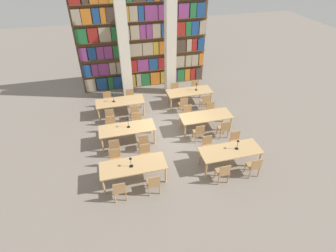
{
  "coord_description": "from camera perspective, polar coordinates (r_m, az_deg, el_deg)",
  "views": [
    {
      "loc": [
        -2.23,
        -8.96,
        7.23
      ],
      "look_at": [
        0.0,
        -0.23,
        0.68
      ],
      "focal_mm": 28.0,
      "sensor_mm": 36.0,
      "label": 1
    }
  ],
  "objects": [
    {
      "name": "pillar_center",
      "position": [
        14.0,
        0.53,
        18.4
      ],
      "size": [
        0.52,
        0.52,
        6.0
      ],
      "color": "silver",
      "rests_on": "ground_plane"
    },
    {
      "name": "chair_18",
      "position": [
        12.5,
        -7.29,
        3.03
      ],
      "size": [
        0.42,
        0.4,
        0.89
      ],
      "color": "tan",
      "rests_on": "ground_plane"
    },
    {
      "name": "reading_table_0",
      "position": [
        9.36,
        -7.58,
        -8.77
      ],
      "size": [
        2.32,
        0.9,
        0.76
      ],
      "color": "tan",
      "rests_on": "ground_plane"
    },
    {
      "name": "chair_0",
      "position": [
        8.99,
        -10.52,
        -13.43
      ],
      "size": [
        0.42,
        0.4,
        0.89
      ],
      "color": "tan",
      "rests_on": "ground_plane"
    },
    {
      "name": "ground_plane",
      "position": [
        11.73,
        -0.28,
        -2.05
      ],
      "size": [
        40.0,
        40.0,
        0.0
      ],
      "primitive_type": "plane",
      "color": "gray"
    },
    {
      "name": "chair_20",
      "position": [
        13.03,
        3.33,
        4.77
      ],
      "size": [
        0.42,
        0.4,
        0.89
      ],
      "color": "tan",
      "rests_on": "ground_plane"
    },
    {
      "name": "chair_13",
      "position": [
        12.31,
        4.41,
        2.68
      ],
      "size": [
        0.42,
        0.4,
        0.89
      ],
      "rotation": [
        0.0,
        0.0,
        3.14
      ],
      "color": "tan",
      "rests_on": "ground_plane"
    },
    {
      "name": "chair_4",
      "position": [
        9.58,
        11.89,
        -9.77
      ],
      "size": [
        0.42,
        0.4,
        0.89
      ],
      "color": "tan",
      "rests_on": "ground_plane"
    },
    {
      "name": "chair_7",
      "position": [
        11.0,
        14.54,
        -3.19
      ],
      "size": [
        0.42,
        0.4,
        0.89
      ],
      "rotation": [
        0.0,
        0.0,
        3.14
      ],
      "color": "tan",
      "rests_on": "ground_plane"
    },
    {
      "name": "chair_12",
      "position": [
        11.19,
        6.72,
        -1.34
      ],
      "size": [
        0.42,
        0.4,
        0.89
      ],
      "color": "tan",
      "rests_on": "ground_plane"
    },
    {
      "name": "desk_lamp_3",
      "position": [
        12.83,
        -11.88,
        6.28
      ],
      "size": [
        0.14,
        0.14,
        0.41
      ],
      "color": "black",
      "rests_on": "reading_table_4"
    },
    {
      "name": "chair_1",
      "position": [
        10.02,
        -11.37,
        -7.18
      ],
      "size": [
        0.42,
        0.4,
        0.89
      ],
      "rotation": [
        0.0,
        0.0,
        3.14
      ],
      "color": "tan",
      "rests_on": "ground_plane"
    },
    {
      "name": "reading_table_5",
      "position": [
        13.69,
        4.67,
        7.31
      ],
      "size": [
        2.32,
        0.9,
        0.76
      ],
      "color": "tan",
      "rests_on": "ground_plane"
    },
    {
      "name": "reading_table_3",
      "position": [
        11.82,
        8.24,
        1.95
      ],
      "size": [
        2.32,
        0.9,
        0.76
      ],
      "color": "tan",
      "rests_on": "ground_plane"
    },
    {
      "name": "chair_3",
      "position": [
        10.07,
        -4.88,
        -6.19
      ],
      "size": [
        0.42,
        0.4,
        0.89
      ],
      "rotation": [
        0.0,
        0.0,
        3.14
      ],
      "color": "tan",
      "rests_on": "ground_plane"
    },
    {
      "name": "chair_22",
      "position": [
        13.39,
        8.1,
        5.36
      ],
      "size": [
        0.42,
        0.4,
        0.89
      ],
      "color": "tan",
      "rests_on": "ground_plane"
    },
    {
      "name": "chair_15",
      "position": [
        12.68,
        9.34,
        3.35
      ],
      "size": [
        0.42,
        0.4,
        0.89
      ],
      "rotation": [
        0.0,
        0.0,
        3.14
      ],
      "color": "tan",
      "rests_on": "ground_plane"
    },
    {
      "name": "chair_10",
      "position": [
        10.67,
        -5.4,
        -3.4
      ],
      "size": [
        0.42,
        0.4,
        0.89
      ],
      "color": "tan",
      "rests_on": "ground_plane"
    },
    {
      "name": "chair_23",
      "position": [
        14.58,
        6.02,
        8.23
      ],
      "size": [
        0.42,
        0.4,
        0.89
      ],
      "rotation": [
        0.0,
        0.0,
        3.14
      ],
      "color": "tan",
      "rests_on": "ground_plane"
    },
    {
      "name": "chair_6",
      "position": [
        10.08,
        18.22,
        -8.26
      ],
      "size": [
        0.42,
        0.4,
        0.89
      ],
      "color": "tan",
      "rests_on": "ground_plane"
    },
    {
      "name": "chair_2",
      "position": [
        9.05,
        -3.16,
        -12.27
      ],
      "size": [
        0.42,
        0.4,
        0.89
      ],
      "color": "tan",
      "rests_on": "ground_plane"
    },
    {
      "name": "chair_17",
      "position": [
        13.72,
        -12.97,
        5.56
      ],
      "size": [
        0.42,
        0.4,
        0.89
      ],
      "rotation": [
        0.0,
        0.0,
        3.14
      ],
      "color": "tan",
      "rests_on": "ground_plane"
    },
    {
      "name": "chair_9",
      "position": [
        11.79,
        -12.21,
        0.16
      ],
      "size": [
        0.42,
        0.4,
        0.89
      ],
      "rotation": [
        0.0,
        0.0,
        3.14
      ],
      "color": "tan",
      "rests_on": "ground_plane"
    },
    {
      "name": "reading_table_2",
      "position": [
        11.09,
        -8.89,
        -0.7
      ],
      "size": [
        2.32,
        0.9,
        0.76
      ],
      "color": "tan",
      "rests_on": "ground_plane"
    },
    {
      "name": "bookshelf_bank",
      "position": [
        14.93,
        -5.35,
        18.22
      ],
      "size": [
        7.1,
        0.35,
        5.5
      ],
      "color": "brown",
      "rests_on": "ground_plane"
    },
    {
      "name": "reading_table_1",
      "position": [
        10.14,
        13.41,
        -5.44
      ],
      "size": [
        2.32,
        0.9,
        0.76
      ],
      "color": "tan",
      "rests_on": "ground_plane"
    },
    {
      "name": "chair_19",
      "position": [
        13.76,
        -8.19,
        6.25
      ],
      "size": [
        0.42,
        0.4,
        0.89
      ],
      "rotation": [
        0.0,
        0.0,
        3.14
      ],
      "color": "tan",
      "rests_on": "ground_plane"
    },
    {
      "name": "desk_lamp_4",
      "position": [
        13.68,
        6.22,
        8.78
      ],
      "size": [
        0.14,
        0.14,
        0.4
      ],
      "color": "black",
      "rests_on": "reading_table_5"
    },
    {
      "name": "chair_5",
      "position": [
        10.54,
        8.65,
        -4.29
      ],
      "size": [
        0.42,
        0.4,
        0.89
      ],
      "rotation": [
        0.0,
        0.0,
        3.14
      ],
      "color": "tan",
      "rests_on": "ground_plane"
    },
    {
      "name": "desk_lamp_0",
      "position": [
        9.08,
        -8.14,
        -7.4
      ],
      "size": [
        0.14,
        0.14,
        0.42
      ],
      "color": "black",
      "rests_on": "reading_table_0"
    },
    {
      "name": "chair_21",
      "position": [
        14.25,
        1.58,
        7.74
      ],
      "size": [
        0.42,
        0.4,
        0.89
      ],
      "rotation": [
        0.0,
        0.0,
        3.14
      ],
      "color": "tan",
      "rests_on": "ground_plane"
    },
    {
      "name": "pillar_left",
      "position": [
        13.61,
        -9.69,
        17.41
      ],
      "size": [
        0.52,
        0.52,
        6.0
      ],
      "color": "silver",
      "rests_on": "ground_plane"
    },
    {
      "name": "desk_lamp_1",
      "position": [
        10.02,
        14.95,
        -3.57
      ],
      "size": [
        0.14,
        0.14,
        0.43
      ],
      "color": "black",
      "rests_on": "reading_table_1"
    },
    {
      "name": "chair_14",
      "position": [
        11.6,
        12.04,
        -0.47
      ],
      "size": [
        0.42,
        0.4,
        0.89
      ],
      "color": "tan",
      "rests_on": "ground_plane"
    },
    {
      "name": "chair_11",
      "position": [
        11.83,
        -6.63,
        0.98
      ],
      "size": [
        0.42,
        0.4,
        0.89
      ],
      "rotation": [
        0.0,
        0.0,
        3.14
      ],
      "color": "tan",
      "rests_on": "ground_plane"
    },
    {
      "name": "reading_table_4",
      "position": [
        12.99,
        -10.38,
        5.09
      ],
      "size": [
        2.32,
        0.9,
        0.76
      ],
      "color": "tan",
      "rests_on": "ground_plane"
    },
    {
      "name": "desk_lamp_2",
      "position": [
        10.88,
        -8.73,
        1.14
      ],
      "size": [
        0.14,
        0.14,
        0.48
      ],
      "color": "black",
      "rests_on": "reading_table_2"
    },
    {
      "name": "chair_16",
      "position": [
        12.46,
        -12.53,
        2.26
      ],
      "size": [
        0.42,
        0.4,
        0.89
      ],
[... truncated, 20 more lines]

